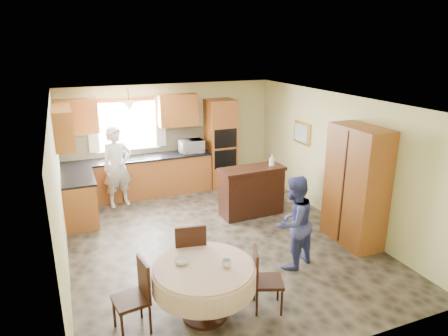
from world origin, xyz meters
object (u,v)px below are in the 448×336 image
at_px(chair_left, 136,293).
at_px(person_sink, 117,167).
at_px(oven_tower, 221,143).
at_px(sideboard, 251,193).
at_px(dining_table, 204,277).
at_px(cupboard, 356,186).
at_px(chair_right, 263,277).
at_px(person_dining, 294,222).
at_px(chair_back, 190,253).

xyz_separation_m(chair_left, person_sink, (0.37, 4.09, 0.36)).
xyz_separation_m(oven_tower, chair_left, (-2.88, -4.48, -0.55)).
xyz_separation_m(sideboard, dining_table, (-1.97, -2.69, 0.11)).
relative_size(cupboard, dining_table, 1.59).
relative_size(oven_tower, chair_right, 2.44).
relative_size(chair_left, person_dining, 0.62).
distance_m(cupboard, person_sink, 4.83).
relative_size(chair_left, person_sink, 0.53).
relative_size(chair_left, chair_right, 1.06).
bearing_deg(chair_right, dining_table, 101.29).
bearing_deg(chair_left, sideboard, 124.41).
distance_m(chair_back, person_sink, 3.58).
bearing_deg(chair_right, oven_tower, 5.65).
xyz_separation_m(chair_right, person_dining, (0.93, 0.78, 0.27)).
bearing_deg(chair_left, oven_tower, 138.97).
distance_m(chair_left, chair_right, 1.62).
relative_size(sideboard, person_dining, 0.88).
relative_size(oven_tower, chair_left, 2.29).
distance_m(chair_back, person_dining, 1.68).
height_order(chair_right, person_sink, person_sink).
bearing_deg(dining_table, oven_tower, 65.90).
distance_m(oven_tower, dining_table, 5.04).
bearing_deg(chair_left, person_sink, 166.63).
distance_m(cupboard, dining_table, 3.30).
bearing_deg(dining_table, chair_left, 173.22).
relative_size(dining_table, person_sink, 0.76).
height_order(cupboard, chair_left, cupboard).
height_order(sideboard, cupboard, cupboard).
bearing_deg(chair_back, chair_left, 42.91).
xyz_separation_m(chair_back, person_sink, (-0.49, 3.53, 0.29)).
relative_size(sideboard, cupboard, 0.63).
bearing_deg(person_dining, chair_back, -21.21).
height_order(dining_table, chair_back, chair_back).
xyz_separation_m(person_sink, person_dining, (2.17, -3.54, -0.12)).
bearing_deg(person_dining, dining_table, -0.04).
height_order(sideboard, chair_back, chair_back).
bearing_deg(chair_back, person_dining, -170.26).
relative_size(oven_tower, person_sink, 1.22).
xyz_separation_m(dining_table, chair_right, (0.77, -0.13, -0.10)).
distance_m(chair_back, chair_right, 1.09).
xyz_separation_m(oven_tower, person_dining, (-0.35, -3.93, -0.31)).
bearing_deg(chair_left, chair_right, 73.64).
xyz_separation_m(cupboard, person_sink, (-3.59, 3.22, -0.17)).
bearing_deg(chair_left, chair_back, 114.70).
bearing_deg(chair_back, dining_table, 97.91).
relative_size(chair_right, person_sink, 0.50).
relative_size(oven_tower, chair_back, 2.04).
distance_m(oven_tower, person_sink, 2.55).
height_order(chair_left, chair_right, chair_left).
distance_m(oven_tower, chair_back, 4.44).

